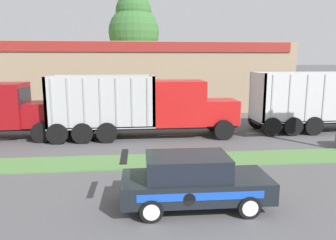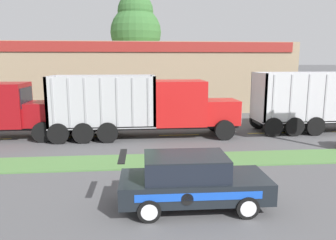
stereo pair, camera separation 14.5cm
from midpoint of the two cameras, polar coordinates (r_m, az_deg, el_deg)
The scene contains 8 objects.
grass_verge at distance 14.52m, azimuth -0.04°, elevation -7.07°, with size 120.00×2.08×0.06m, color #517F42.
centre_line_4 at distance 19.53m, azimuth -14.34°, elevation -2.92°, with size 2.40×0.14×0.01m, color yellow.
centre_line_5 at distance 19.49m, azimuth 1.58°, elevation -2.62°, with size 2.40×0.14×0.01m, color yellow.
centre_line_6 at distance 20.89m, azimuth 16.43°, elevation -2.16°, with size 2.40×0.14×0.01m, color yellow.
dump_truck_trail at distance 18.78m, azimuth -1.69°, elevation 2.10°, with size 10.66×2.62×3.55m.
rally_car at distance 10.00m, azimuth 3.93°, elevation -10.43°, with size 4.46×2.02×1.66m.
store_building_backdrop at distance 32.54m, azimuth -5.51°, elevation 7.78°, with size 26.48×12.10×5.88m.
tree_behind_right at distance 30.26m, azimuth -6.10°, elevation 15.77°, with size 4.49×4.49×10.20m.
Camera 1 is at (-1.53, -4.35, 4.38)m, focal length 35.00 mm.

